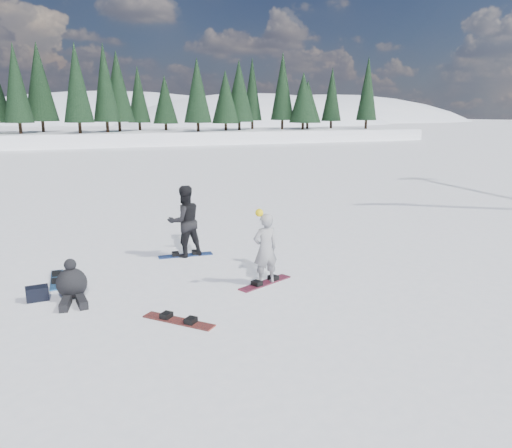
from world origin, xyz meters
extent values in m
plane|color=white|center=(0.00, 0.00, 0.00)|extent=(420.00, 420.00, 0.00)
cube|color=white|center=(0.00, 55.00, -1.00)|extent=(90.00, 14.00, 5.00)
ellipsoid|color=white|center=(20.00, 200.00, -14.63)|extent=(182.00, 140.00, 53.20)
ellipsoid|color=white|center=(110.00, 185.00, -13.86)|extent=(156.00, 120.00, 50.40)
ellipsoid|color=white|center=(60.00, 150.00, -12.38)|extent=(117.00, 90.00, 45.00)
cone|color=black|center=(-7.60, 55.00, 5.25)|extent=(3.20, 3.20, 7.50)
cone|color=black|center=(-4.56, 55.00, 5.25)|extent=(3.20, 3.20, 7.50)
cone|color=black|center=(-1.52, 55.00, 5.25)|extent=(3.20, 3.20, 7.50)
cone|color=black|center=(1.52, 55.00, 5.25)|extent=(3.20, 3.20, 7.50)
cone|color=black|center=(4.56, 55.00, 5.25)|extent=(3.20, 3.20, 7.50)
cone|color=black|center=(7.60, 55.00, 5.25)|extent=(3.20, 3.20, 7.50)
cone|color=black|center=(10.64, 55.00, 5.25)|extent=(3.20, 3.20, 7.50)
cone|color=black|center=(13.68, 55.00, 5.25)|extent=(3.20, 3.20, 7.50)
cone|color=black|center=(16.72, 55.00, 5.25)|extent=(3.20, 3.20, 7.50)
cone|color=black|center=(19.76, 55.00, 5.25)|extent=(3.20, 3.20, 7.50)
cone|color=black|center=(22.80, 55.00, 5.25)|extent=(3.20, 3.20, 7.50)
cone|color=black|center=(25.84, 55.00, 5.25)|extent=(3.20, 3.20, 7.50)
cone|color=black|center=(28.88, 55.00, 5.25)|extent=(3.20, 3.20, 7.50)
cone|color=black|center=(31.92, 55.00, 5.25)|extent=(3.20, 3.20, 7.50)
cone|color=black|center=(34.96, 55.00, 5.25)|extent=(3.20, 3.20, 7.50)
cone|color=black|center=(38.00, 55.00, 5.25)|extent=(3.20, 3.20, 7.50)
imported|color=#A4A3A8|center=(0.11, -0.17, 0.84)|extent=(0.64, 0.45, 1.68)
sphere|color=yellow|center=(-0.09, -0.29, 1.73)|extent=(0.18, 0.18, 0.18)
imported|color=black|center=(-1.05, 2.79, 0.99)|extent=(1.07, 0.89, 1.98)
ellipsoid|color=black|center=(-4.11, 0.49, 0.35)|extent=(0.66, 0.57, 0.67)
sphere|color=black|center=(-4.11, 0.49, 0.77)|extent=(0.26, 0.26, 0.26)
cube|color=black|center=(-3.95, 0.01, 0.09)|extent=(0.23, 0.60, 0.17)
cube|color=black|center=(-4.27, 0.01, 0.09)|extent=(0.27, 0.61, 0.17)
cube|color=black|center=(-4.81, 0.69, 0.15)|extent=(0.47, 0.33, 0.30)
cube|color=maroon|center=(0.11, -0.17, 0.01)|extent=(1.49, 0.85, 0.03)
cube|color=navy|center=(-1.05, 2.79, 0.01)|extent=(1.52, 0.40, 0.03)
cube|color=#19508C|center=(-4.42, 1.92, 0.01)|extent=(0.33, 1.51, 0.03)
cube|color=maroon|center=(-2.28, -1.54, 0.01)|extent=(1.21, 1.30, 0.03)
camera|label=1|loc=(-4.25, -10.36, 3.93)|focal=35.00mm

